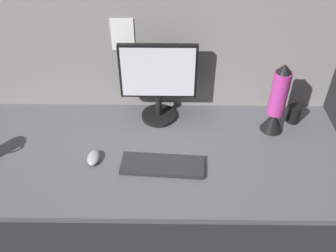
{
  "coord_description": "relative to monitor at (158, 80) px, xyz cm",
  "views": [
    {
      "loc": [
        8.19,
        -130.08,
        122.03
      ],
      "look_at": [
        0.59,
        0.0,
        14.0
      ],
      "focal_mm": 40.39,
      "sensor_mm": 36.0,
      "label": 1
    }
  ],
  "objects": [
    {
      "name": "monitor",
      "position": [
        0.0,
        0.0,
        0.0
      ],
      "size": [
        37.49,
        18.0,
        41.24
      ],
      "color": "black",
      "rests_on": "ground_plane"
    },
    {
      "name": "mouse",
      "position": [
        -28.69,
        -33.11,
        -20.73
      ],
      "size": [
        5.65,
        9.63,
        3.4
      ],
      "primitive_type": "ellipsoid",
      "rotation": [
        0.0,
        0.0,
        0.01
      ],
      "color": "#99999E",
      "rests_on": "ground_plane"
    },
    {
      "name": "ground_plane",
      "position": [
        -1.48,
        -25.12,
        -23.93
      ],
      "size": [
        180.0,
        80.0,
        3.0
      ],
      "primitive_type": "cube",
      "color": "#515156"
    },
    {
      "name": "lava_lamp",
      "position": [
        56.62,
        -9.55,
        -6.88
      ],
      "size": [
        11.32,
        11.32,
        37.05
      ],
      "color": "black",
      "rests_on": "ground_plane"
    },
    {
      "name": "mug_black_travel",
      "position": [
        68.72,
        -3.18,
        -17.82
      ],
      "size": [
        6.44,
        6.44,
        9.21
      ],
      "color": "black",
      "rests_on": "ground_plane"
    },
    {
      "name": "keyboard",
      "position": [
        2.68,
        -36.68,
        -21.43
      ],
      "size": [
        37.79,
        15.47,
        2.0
      ],
      "primitive_type": "cube",
      "rotation": [
        0.0,
        0.0,
        -0.07
      ],
      "color": "#262628",
      "rests_on": "ground_plane"
    },
    {
      "name": "cubicle_wall_back",
      "position": [
        -1.5,
        12.38,
        10.83
      ],
      "size": [
        180.0,
        5.5,
        66.51
      ],
      "color": "gray",
      "rests_on": "ground_plane"
    }
  ]
}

